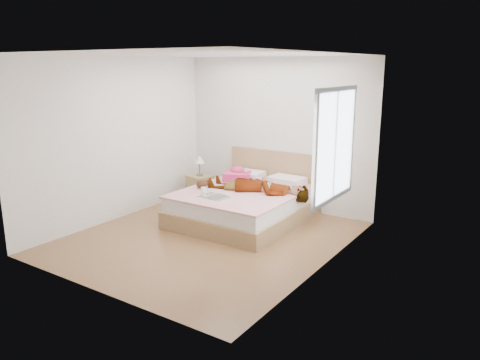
{
  "coord_description": "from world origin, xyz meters",
  "views": [
    {
      "loc": [
        3.96,
        -5.09,
        2.46
      ],
      "look_at": [
        0.0,
        0.85,
        0.7
      ],
      "focal_mm": 35.0,
      "sensor_mm": 36.0,
      "label": 1
    }
  ],
  "objects_px": {
    "magazine": "(213,196)",
    "coffee_mug": "(204,191)",
    "towel": "(237,175)",
    "plush_toy": "(203,184)",
    "phone": "(246,170)",
    "woman": "(259,183)",
    "nightstand": "(200,186)",
    "bed": "(246,203)"
  },
  "relations": [
    {
      "from": "plush_toy",
      "to": "coffee_mug",
      "type": "bearing_deg",
      "value": -48.63
    },
    {
      "from": "bed",
      "to": "towel",
      "type": "xyz_separation_m",
      "value": [
        -0.45,
        0.42,
        0.33
      ]
    },
    {
      "from": "phone",
      "to": "bed",
      "type": "bearing_deg",
      "value": -68.26
    },
    {
      "from": "bed",
      "to": "magazine",
      "type": "height_order",
      "value": "bed"
    },
    {
      "from": "woman",
      "to": "magazine",
      "type": "distance_m",
      "value": 0.81
    },
    {
      "from": "phone",
      "to": "coffee_mug",
      "type": "xyz_separation_m",
      "value": [
        -0.09,
        -1.05,
        -0.15
      ]
    },
    {
      "from": "towel",
      "to": "coffee_mug",
      "type": "relative_size",
      "value": 3.98
    },
    {
      "from": "phone",
      "to": "nightstand",
      "type": "distance_m",
      "value": 1.05
    },
    {
      "from": "towel",
      "to": "nightstand",
      "type": "xyz_separation_m",
      "value": [
        -0.8,
        -0.04,
        -0.32
      ]
    },
    {
      "from": "towel",
      "to": "plush_toy",
      "type": "bearing_deg",
      "value": -102.72
    },
    {
      "from": "magazine",
      "to": "coffee_mug",
      "type": "height_order",
      "value": "coffee_mug"
    },
    {
      "from": "woman",
      "to": "towel",
      "type": "height_order",
      "value": "towel"
    },
    {
      "from": "phone",
      "to": "bed",
      "type": "height_order",
      "value": "bed"
    },
    {
      "from": "towel",
      "to": "coffee_mug",
      "type": "bearing_deg",
      "value": -86.35
    },
    {
      "from": "bed",
      "to": "coffee_mug",
      "type": "xyz_separation_m",
      "value": [
        -0.39,
        -0.61,
        0.29
      ]
    },
    {
      "from": "coffee_mug",
      "to": "plush_toy",
      "type": "bearing_deg",
      "value": 131.37
    },
    {
      "from": "magazine",
      "to": "coffee_mug",
      "type": "relative_size",
      "value": 3.37
    },
    {
      "from": "phone",
      "to": "plush_toy",
      "type": "bearing_deg",
      "value": -124.46
    },
    {
      "from": "woman",
      "to": "towel",
      "type": "relative_size",
      "value": 2.95
    },
    {
      "from": "plush_toy",
      "to": "towel",
      "type": "bearing_deg",
      "value": 77.28
    },
    {
      "from": "woman",
      "to": "nightstand",
      "type": "bearing_deg",
      "value": -114.37
    },
    {
      "from": "woman",
      "to": "coffee_mug",
      "type": "relative_size",
      "value": 11.74
    },
    {
      "from": "bed",
      "to": "nightstand",
      "type": "relative_size",
      "value": 2.38
    },
    {
      "from": "woman",
      "to": "phone",
      "type": "height_order",
      "value": "same"
    },
    {
      "from": "phone",
      "to": "coffee_mug",
      "type": "distance_m",
      "value": 1.07
    },
    {
      "from": "woman",
      "to": "towel",
      "type": "distance_m",
      "value": 0.76
    },
    {
      "from": "towel",
      "to": "plush_toy",
      "type": "height_order",
      "value": "towel"
    },
    {
      "from": "towel",
      "to": "coffee_mug",
      "type": "distance_m",
      "value": 1.03
    },
    {
      "from": "woman",
      "to": "nightstand",
      "type": "relative_size",
      "value": 1.88
    },
    {
      "from": "coffee_mug",
      "to": "plush_toy",
      "type": "height_order",
      "value": "plush_toy"
    },
    {
      "from": "woman",
      "to": "bed",
      "type": "distance_m",
      "value": 0.41
    },
    {
      "from": "towel",
      "to": "coffee_mug",
      "type": "height_order",
      "value": "towel"
    },
    {
      "from": "plush_toy",
      "to": "woman",
      "type": "bearing_deg",
      "value": 24.98
    },
    {
      "from": "nightstand",
      "to": "phone",
      "type": "bearing_deg",
      "value": 4.18
    },
    {
      "from": "woman",
      "to": "coffee_mug",
      "type": "height_order",
      "value": "woman"
    },
    {
      "from": "woman",
      "to": "phone",
      "type": "distance_m",
      "value": 0.65
    },
    {
      "from": "bed",
      "to": "plush_toy",
      "type": "distance_m",
      "value": 0.77
    },
    {
      "from": "phone",
      "to": "towel",
      "type": "xyz_separation_m",
      "value": [
        -0.16,
        -0.03,
        -0.1
      ]
    },
    {
      "from": "phone",
      "to": "nightstand",
      "type": "bearing_deg",
      "value": 172.49
    },
    {
      "from": "bed",
      "to": "magazine",
      "type": "xyz_separation_m",
      "value": [
        -0.17,
        -0.66,
        0.24
      ]
    },
    {
      "from": "coffee_mug",
      "to": "plush_toy",
      "type": "xyz_separation_m",
      "value": [
        -0.24,
        0.27,
        0.02
      ]
    },
    {
      "from": "magazine",
      "to": "phone",
      "type": "bearing_deg",
      "value": 96.27
    }
  ]
}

